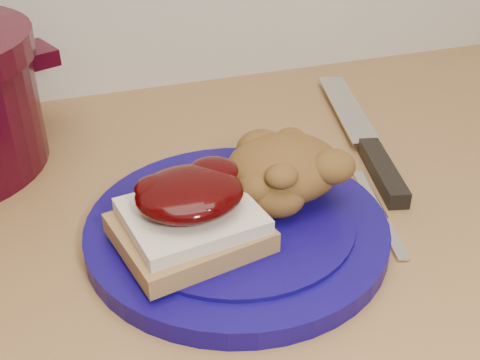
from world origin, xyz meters
name	(u,v)px	position (x,y,z in m)	size (l,w,h in m)	color
plate	(237,229)	(0.04, 1.42, 0.91)	(0.28, 0.28, 0.02)	#0E0553
sandwich	(190,214)	(-0.01, 1.40, 0.95)	(0.14, 0.13, 0.06)	olive
stuffing_mound	(283,168)	(0.10, 1.45, 0.95)	(0.12, 0.10, 0.06)	brown
chef_knife	(372,152)	(0.24, 1.51, 0.91)	(0.11, 0.32, 0.02)	black
butter_knife	(379,211)	(0.19, 1.41, 0.90)	(0.15, 0.01, 0.00)	silver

